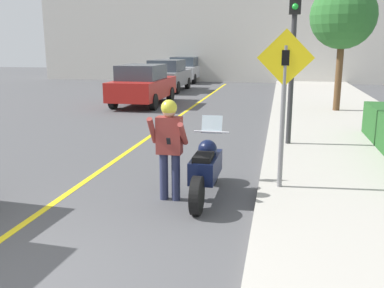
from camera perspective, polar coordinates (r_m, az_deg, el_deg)
The scene contains 10 objects.
road_center_line at distance 10.47m, azimuth -8.16°, elevation -0.73°, with size 0.12×36.00×0.01m.
building_backdrop at distance 29.72m, azimuth 6.32°, elevation 15.32°, with size 28.00×1.20×7.32m.
motorcycle at distance 7.09m, azimuth 1.88°, elevation -3.24°, with size 0.62×2.14×1.28m.
person_biker at distance 6.82m, azimuth -3.05°, elevation 0.51°, with size 0.59×0.46×1.65m.
crossing_sign at distance 7.11m, azimuth 12.13°, elevation 6.47°, with size 0.91×0.08×2.60m.
traffic_light at distance 10.42m, azimuth 13.41°, elevation 14.29°, with size 0.26×0.30×3.78m.
street_tree at distance 16.46m, azimuth 19.51°, elevation 15.73°, with size 2.30×2.30×4.48m.
parked_car_red at distance 18.07m, azimuth -6.58°, elevation 7.86°, with size 1.88×4.20×1.68m.
parked_car_grey at distance 23.63m, azimuth -3.28°, elevation 9.16°, with size 1.88×4.20×1.68m.
parked_car_silver at distance 29.28m, azimuth -0.86°, elevation 9.94°, with size 1.88×4.20×1.68m.
Camera 1 is at (2.90, -3.55, 2.49)m, focal length 40.00 mm.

